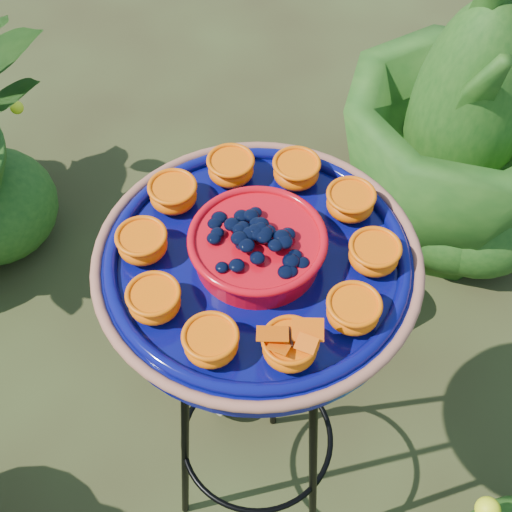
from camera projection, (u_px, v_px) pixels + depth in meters
The scene contains 5 objects.
ground_plane at pixel (213, 455), 1.65m from camera, with size 20.00×20.00×0.00m, color black.
tripod_stand at pixel (257, 386), 1.21m from camera, with size 0.38×0.38×0.81m.
feeder_dish at pixel (257, 259), 0.92m from camera, with size 0.53×0.53×0.10m.
driftwood_log at pixel (297, 331), 1.75m from camera, with size 0.18×0.18×0.53m, color gray.
shrub_back_right at pixel (481, 63), 1.64m from camera, with size 0.62×0.62×1.11m, color #194412.
Camera 1 is at (0.01, -0.64, 1.59)m, focal length 50.00 mm.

